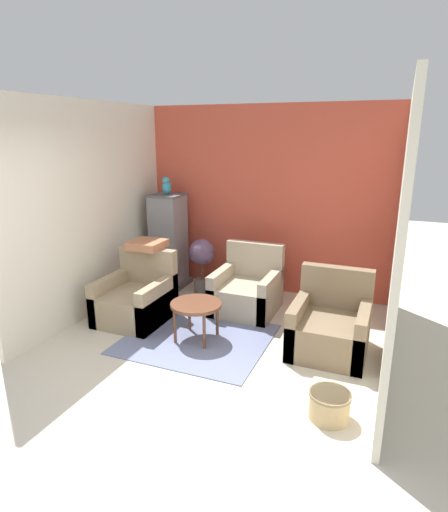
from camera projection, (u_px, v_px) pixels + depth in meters
The scene contains 14 objects.
ground_plane at pixel (156, 405), 3.87m from camera, with size 20.00×20.00×0.00m, color beige.
wall_back_accent at pixel (266, 201), 6.41m from camera, with size 3.83×0.06×2.78m.
wall_left at pixel (92, 211), 5.63m from camera, with size 0.06×3.27×2.78m.
wall_right at pixel (399, 236), 4.25m from camera, with size 0.06×3.27×2.78m.
area_rug at pixel (197, 339), 5.10m from camera, with size 1.67×1.47×0.01m.
coffee_table at pixel (196, 307), 4.99m from camera, with size 0.60×0.60×0.47m.
armchair_left at pixel (137, 300), 5.58m from camera, with size 0.82×0.87×0.89m.
armchair_right at pixel (330, 327), 4.78m from camera, with size 0.82×0.87×0.89m.
armchair_middle at pixel (247, 291), 5.87m from camera, with size 0.82×0.87×0.89m.
birdcage at pixel (169, 242), 6.73m from camera, with size 0.55×0.55×1.47m.
parrot at pixel (167, 186), 6.49m from camera, with size 0.13×0.23×0.27m.
potted_plant at pixel (202, 257), 6.48m from camera, with size 0.42×0.39×0.83m.
wicker_basket at pixel (329, 404), 3.66m from camera, with size 0.36×0.36×0.25m.
throw_pillow at pixel (147, 244), 5.68m from camera, with size 0.43×0.43×0.10m.
Camera 1 is at (1.84, -2.86, 2.38)m, focal length 30.00 mm.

